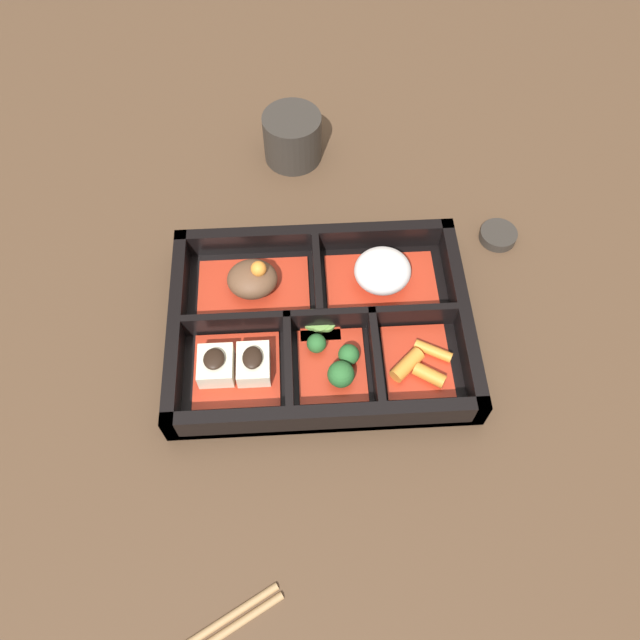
% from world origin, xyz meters
% --- Properties ---
extents(ground_plane, '(3.00, 3.00, 0.00)m').
position_xyz_m(ground_plane, '(0.00, 0.00, 0.00)').
color(ground_plane, '#4C3523').
extents(bento_base, '(0.32, 0.24, 0.01)m').
position_xyz_m(bento_base, '(0.00, 0.00, 0.00)').
color(bento_base, black).
rests_on(bento_base, ground_plane).
extents(bento_rim, '(0.32, 0.24, 0.04)m').
position_xyz_m(bento_rim, '(0.00, -0.00, 0.02)').
color(bento_rim, black).
rests_on(bento_rim, ground_plane).
extents(bowl_stew, '(0.13, 0.08, 0.05)m').
position_xyz_m(bowl_stew, '(-0.07, 0.05, 0.03)').
color(bowl_stew, '#B22D19').
rests_on(bowl_stew, bento_base).
extents(bowl_rice, '(0.13, 0.08, 0.05)m').
position_xyz_m(bowl_rice, '(0.07, 0.05, 0.03)').
color(bowl_rice, '#B22D19').
rests_on(bowl_rice, bento_base).
extents(bowl_tofu, '(0.09, 0.09, 0.04)m').
position_xyz_m(bowl_tofu, '(-0.09, -0.05, 0.02)').
color(bowl_tofu, '#B22D19').
rests_on(bowl_tofu, bento_base).
extents(bowl_greens, '(0.07, 0.09, 0.03)m').
position_xyz_m(bowl_greens, '(0.01, -0.05, 0.02)').
color(bowl_greens, '#B22D19').
rests_on(bowl_greens, bento_base).
extents(bowl_carrots, '(0.07, 0.09, 0.02)m').
position_xyz_m(bowl_carrots, '(0.10, -0.05, 0.02)').
color(bowl_carrots, '#B22D19').
rests_on(bowl_carrots, bento_base).
extents(bowl_pickles, '(0.04, 0.04, 0.01)m').
position_xyz_m(bowl_pickles, '(-0.00, 0.00, 0.01)').
color(bowl_pickles, '#B22D19').
rests_on(bowl_pickles, bento_base).
extents(tea_cup, '(0.08, 0.08, 0.07)m').
position_xyz_m(tea_cup, '(-0.02, 0.27, 0.03)').
color(tea_cup, '#2D2823').
rests_on(tea_cup, ground_plane).
extents(sauce_dish, '(0.04, 0.04, 0.01)m').
position_xyz_m(sauce_dish, '(0.22, 0.12, 0.01)').
color(sauce_dish, '#2D2823').
rests_on(sauce_dish, ground_plane).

